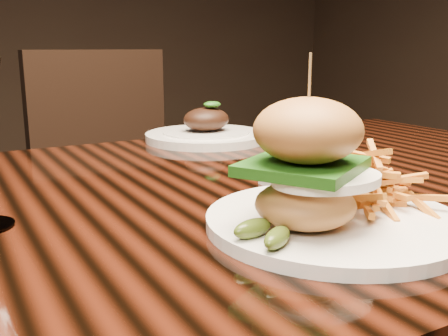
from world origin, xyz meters
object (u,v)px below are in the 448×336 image
burger_plate (333,185)px  far_dish (206,133)px  dining_table (202,236)px  chair_far (116,182)px

burger_plate → far_dish: 0.62m
dining_table → far_dish: bearing=61.7°
far_dish → chair_far: size_ratio=0.29×
far_dish → chair_far: 0.58m
burger_plate → chair_far: bearing=67.0°
burger_plate → chair_far: size_ratio=0.32×
far_dish → chair_far: (-0.05, 0.53, -0.23)m
dining_table → far_dish: 0.42m
dining_table → far_dish: size_ratio=5.80×
burger_plate → far_dish: burger_plate is taller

